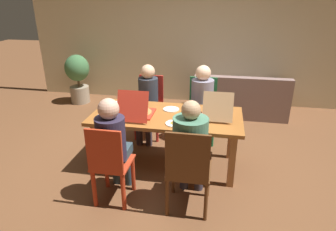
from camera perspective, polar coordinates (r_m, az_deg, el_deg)
ground_plane at (r=4.09m, az=-0.26°, el=-9.33°), size 20.00×20.00×0.00m
back_wall at (r=6.17m, az=4.59°, el=16.38°), size 6.78×0.12×3.00m
dining_table at (r=3.79m, az=-0.28°, el=-1.08°), size 1.90×0.89×0.73m
chair_0 at (r=4.75m, az=-3.47°, el=2.27°), size 0.41×0.44×0.96m
person_0 at (r=4.54m, az=-4.01°, el=3.62°), size 0.30×0.53×1.18m
chair_1 at (r=3.22m, az=-11.15°, el=-9.28°), size 0.40×0.42×0.94m
person_1 at (r=3.22m, az=-10.59°, el=-4.73°), size 0.31×0.49×1.19m
chair_2 at (r=4.63m, az=6.60°, el=1.71°), size 0.45×0.45×0.96m
person_2 at (r=4.43m, az=6.56°, el=3.27°), size 0.33×0.52×1.20m
chair_3 at (r=3.01m, az=3.92°, el=-10.15°), size 0.45×0.45×0.97m
person_3 at (r=3.05m, az=4.36°, el=-5.78°), size 0.35×0.54×1.22m
pizza_box_0 at (r=3.72m, az=-5.91°, el=0.76°), size 0.38×0.51×0.38m
pizza_box_1 at (r=3.76m, az=9.57°, el=0.75°), size 0.36×0.50×0.36m
plate_0 at (r=3.91m, az=0.62°, el=1.23°), size 0.21×0.21×0.01m
plate_1 at (r=3.48m, az=1.25°, el=-1.51°), size 0.21×0.21×0.03m
plate_2 at (r=4.15m, az=-10.16°, el=2.21°), size 0.23×0.23×0.03m
plate_3 at (r=3.76m, az=-12.03°, el=-0.20°), size 0.23×0.23×0.01m
drinking_glass_0 at (r=3.61m, az=4.23°, el=0.06°), size 0.07×0.07×0.11m
drinking_glass_1 at (r=3.94m, az=-11.69°, el=1.86°), size 0.07×0.07×0.13m
drinking_glass_2 at (r=3.56m, az=6.33°, el=-0.29°), size 0.07×0.07×0.11m
drinking_glass_3 at (r=3.78m, az=3.84°, el=1.35°), size 0.07×0.07×0.13m
couch at (r=5.77m, az=13.73°, el=3.08°), size 1.71×0.78×0.79m
potted_plant at (r=6.43m, az=-17.03°, el=7.36°), size 0.49×0.49×1.01m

